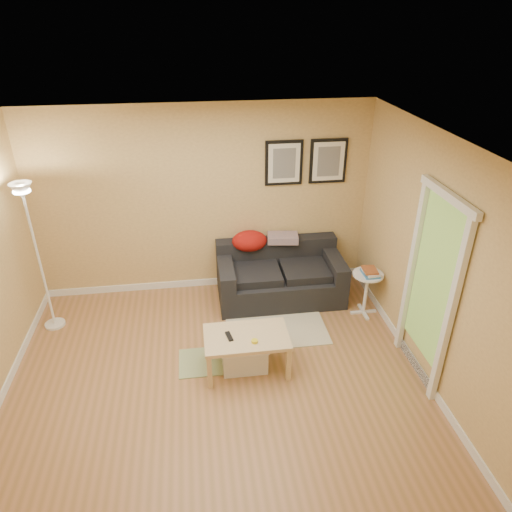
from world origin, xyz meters
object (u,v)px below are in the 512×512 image
(coffee_table, at_px, (247,352))
(book_stack, at_px, (370,272))
(sofa, at_px, (280,274))
(side_table, at_px, (366,294))
(floor_lamp, at_px, (40,263))
(storage_bin, at_px, (244,355))

(coffee_table, bearing_deg, book_stack, 19.87)
(sofa, relative_size, book_stack, 6.75)
(side_table, height_order, book_stack, book_stack)
(floor_lamp, bearing_deg, book_stack, -4.44)
(storage_bin, relative_size, side_table, 0.85)
(coffee_table, relative_size, floor_lamp, 0.48)
(coffee_table, height_order, side_table, side_table)
(side_table, bearing_deg, storage_bin, -154.33)
(floor_lamp, bearing_deg, side_table, -4.19)
(book_stack, bearing_deg, floor_lamp, 156.08)
(sofa, distance_m, coffee_table, 1.54)
(storage_bin, bearing_deg, floor_lamp, 154.38)
(sofa, height_order, storage_bin, sofa)
(sofa, height_order, side_table, sofa)
(sofa, xyz_separation_m, storage_bin, (-0.66, -1.36, -0.22))
(book_stack, bearing_deg, side_table, 112.90)
(storage_bin, xyz_separation_m, book_stack, (1.72, 0.80, 0.49))
(coffee_table, xyz_separation_m, storage_bin, (-0.02, 0.04, -0.07))
(sofa, distance_m, floor_lamp, 3.04)
(sofa, bearing_deg, storage_bin, -116.12)
(side_table, xyz_separation_m, book_stack, (0.02, -0.02, 0.34))
(side_table, height_order, floor_lamp, floor_lamp)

